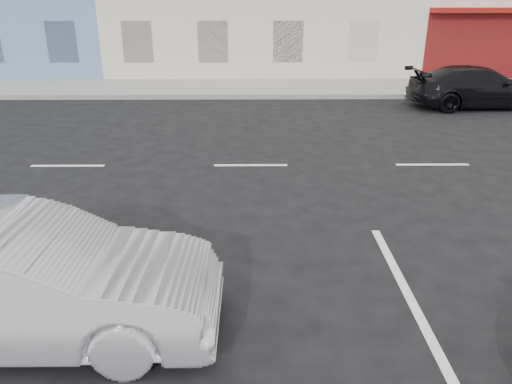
% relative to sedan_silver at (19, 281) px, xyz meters
% --- Properties ---
extents(ground, '(120.00, 120.00, 0.00)m').
position_rel_sedan_silver_xyz_m(ground, '(4.47, 5.74, -0.70)').
color(ground, black).
rests_on(ground, ground).
extents(sidewalk_far, '(80.00, 3.40, 0.15)m').
position_rel_sedan_silver_xyz_m(sidewalk_far, '(-0.53, 14.44, -0.63)').
color(sidewalk_far, gray).
rests_on(sidewalk_far, ground).
extents(curb_far, '(80.00, 0.12, 0.16)m').
position_rel_sedan_silver_xyz_m(curb_far, '(-0.53, 12.74, -0.62)').
color(curb_far, gray).
rests_on(curb_far, ground).
extents(sedan_silver, '(4.27, 1.49, 1.41)m').
position_rel_sedan_silver_xyz_m(sedan_silver, '(0.00, 0.00, 0.00)').
color(sedan_silver, '#ACADB4').
rests_on(sedan_silver, ground).
extents(car_far, '(4.58, 2.13, 1.29)m').
position_rel_sedan_silver_xyz_m(car_far, '(9.79, 11.43, -0.06)').
color(car_far, black).
rests_on(car_far, ground).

